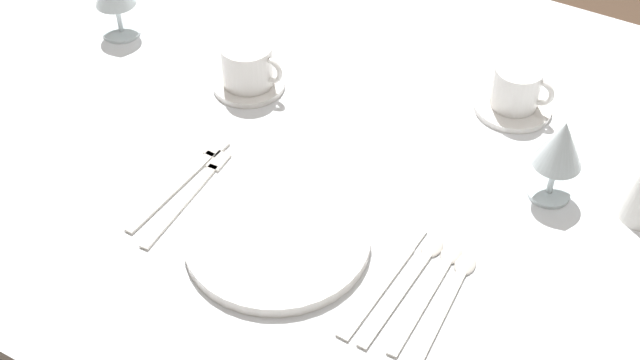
{
  "coord_description": "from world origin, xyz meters",
  "views": [
    {
      "loc": [
        0.46,
        -0.9,
        1.65
      ],
      "look_at": [
        0.01,
        -0.11,
        0.76
      ],
      "focal_mm": 48.91,
      "sensor_mm": 36.0,
      "label": 1
    }
  ],
  "objects_px": {
    "coffee_cup_left": "(248,64)",
    "coffee_cup_right": "(518,87)",
    "fork_outer": "(190,194)",
    "spoon_soup": "(411,277)",
    "dinner_plate": "(277,238)",
    "spoon_dessert": "(434,283)",
    "wine_glass_left": "(561,147)",
    "fork_inner": "(183,180)",
    "spoon_tea": "(451,294)",
    "dinner_knife": "(382,284)"
  },
  "relations": [
    {
      "from": "fork_outer",
      "to": "spoon_soup",
      "type": "height_order",
      "value": "spoon_soup"
    },
    {
      "from": "fork_inner",
      "to": "wine_glass_left",
      "type": "distance_m",
      "value": 0.55
    },
    {
      "from": "spoon_soup",
      "to": "coffee_cup_left",
      "type": "bearing_deg",
      "value": 149.77
    },
    {
      "from": "fork_outer",
      "to": "fork_inner",
      "type": "distance_m",
      "value": 0.03
    },
    {
      "from": "dinner_plate",
      "to": "wine_glass_left",
      "type": "relative_size",
      "value": 1.87
    },
    {
      "from": "dinner_knife",
      "to": "spoon_tea",
      "type": "bearing_deg",
      "value": 18.68
    },
    {
      "from": "dinner_plate",
      "to": "dinner_knife",
      "type": "relative_size",
      "value": 1.18
    },
    {
      "from": "coffee_cup_left",
      "to": "wine_glass_left",
      "type": "height_order",
      "value": "wine_glass_left"
    },
    {
      "from": "fork_inner",
      "to": "coffee_cup_left",
      "type": "distance_m",
      "value": 0.25
    },
    {
      "from": "dinner_plate",
      "to": "coffee_cup_right",
      "type": "xyz_separation_m",
      "value": [
        0.18,
        0.44,
        0.04
      ]
    },
    {
      "from": "dinner_plate",
      "to": "wine_glass_left",
      "type": "bearing_deg",
      "value": 43.03
    },
    {
      "from": "coffee_cup_right",
      "to": "wine_glass_left",
      "type": "relative_size",
      "value": 0.72
    },
    {
      "from": "dinner_plate",
      "to": "fork_outer",
      "type": "relative_size",
      "value": 1.19
    },
    {
      "from": "fork_outer",
      "to": "dinner_knife",
      "type": "xyz_separation_m",
      "value": [
        0.32,
        -0.01,
        0.0
      ]
    },
    {
      "from": "coffee_cup_left",
      "to": "wine_glass_left",
      "type": "xyz_separation_m",
      "value": [
        0.52,
        0.0,
        0.05
      ]
    },
    {
      "from": "dinner_knife",
      "to": "spoon_soup",
      "type": "height_order",
      "value": "spoon_soup"
    },
    {
      "from": "spoon_soup",
      "to": "spoon_tea",
      "type": "bearing_deg",
      "value": -1.14
    },
    {
      "from": "fork_outer",
      "to": "coffee_cup_right",
      "type": "relative_size",
      "value": 2.17
    },
    {
      "from": "dinner_knife",
      "to": "wine_glass_left",
      "type": "xyz_separation_m",
      "value": [
        0.14,
        0.27,
        0.09
      ]
    },
    {
      "from": "spoon_soup",
      "to": "wine_glass_left",
      "type": "height_order",
      "value": "wine_glass_left"
    },
    {
      "from": "coffee_cup_right",
      "to": "spoon_soup",
      "type": "bearing_deg",
      "value": -89.09
    },
    {
      "from": "fork_outer",
      "to": "coffee_cup_right",
      "type": "bearing_deg",
      "value": 50.81
    },
    {
      "from": "dinner_plate",
      "to": "spoon_soup",
      "type": "xyz_separation_m",
      "value": [
        0.19,
        0.04,
        -0.01
      ]
    },
    {
      "from": "wine_glass_left",
      "to": "dinner_knife",
      "type": "bearing_deg",
      "value": -116.65
    },
    {
      "from": "fork_outer",
      "to": "fork_inner",
      "type": "xyz_separation_m",
      "value": [
        -0.03,
        0.02,
        0.0
      ]
    },
    {
      "from": "dinner_plate",
      "to": "coffee_cup_left",
      "type": "height_order",
      "value": "coffee_cup_left"
    },
    {
      "from": "fork_inner",
      "to": "spoon_tea",
      "type": "xyz_separation_m",
      "value": [
        0.43,
        -0.0,
        0.0
      ]
    },
    {
      "from": "coffee_cup_left",
      "to": "coffee_cup_right",
      "type": "xyz_separation_m",
      "value": [
        0.41,
        0.16,
        -0.0
      ]
    },
    {
      "from": "dinner_plate",
      "to": "fork_outer",
      "type": "bearing_deg",
      "value": 173.94
    },
    {
      "from": "coffee_cup_left",
      "to": "coffee_cup_right",
      "type": "relative_size",
      "value": 1.1
    },
    {
      "from": "fork_outer",
      "to": "coffee_cup_left",
      "type": "distance_m",
      "value": 0.27
    },
    {
      "from": "spoon_tea",
      "to": "coffee_cup_right",
      "type": "relative_size",
      "value": 2.04
    },
    {
      "from": "coffee_cup_left",
      "to": "fork_outer",
      "type": "bearing_deg",
      "value": -76.26
    },
    {
      "from": "fork_outer",
      "to": "coffee_cup_left",
      "type": "bearing_deg",
      "value": 103.74
    },
    {
      "from": "spoon_soup",
      "to": "spoon_dessert",
      "type": "xyz_separation_m",
      "value": [
        0.03,
        0.0,
        -0.0
      ]
    },
    {
      "from": "spoon_soup",
      "to": "coffee_cup_right",
      "type": "xyz_separation_m",
      "value": [
        -0.01,
        0.4,
        0.04
      ]
    },
    {
      "from": "dinner_plate",
      "to": "dinner_knife",
      "type": "height_order",
      "value": "dinner_plate"
    },
    {
      "from": "fork_outer",
      "to": "spoon_tea",
      "type": "relative_size",
      "value": 1.07
    },
    {
      "from": "fork_inner",
      "to": "spoon_soup",
      "type": "bearing_deg",
      "value": 0.06
    },
    {
      "from": "spoon_tea",
      "to": "wine_glass_left",
      "type": "distance_m",
      "value": 0.26
    },
    {
      "from": "dinner_plate",
      "to": "spoon_tea",
      "type": "height_order",
      "value": "dinner_plate"
    },
    {
      "from": "dinner_knife",
      "to": "fork_outer",
      "type": "bearing_deg",
      "value": 177.85
    },
    {
      "from": "fork_inner",
      "to": "spoon_tea",
      "type": "bearing_deg",
      "value": -0.1
    },
    {
      "from": "dinner_plate",
      "to": "coffee_cup_right",
      "type": "distance_m",
      "value": 0.48
    },
    {
      "from": "spoon_tea",
      "to": "wine_glass_left",
      "type": "relative_size",
      "value": 1.47
    },
    {
      "from": "dinner_plate",
      "to": "spoon_soup",
      "type": "bearing_deg",
      "value": 10.55
    },
    {
      "from": "coffee_cup_left",
      "to": "coffee_cup_right",
      "type": "distance_m",
      "value": 0.44
    },
    {
      "from": "fork_inner",
      "to": "coffee_cup_right",
      "type": "relative_size",
      "value": 2.26
    },
    {
      "from": "dinner_plate",
      "to": "fork_inner",
      "type": "relative_size",
      "value": 1.15
    },
    {
      "from": "coffee_cup_right",
      "to": "dinner_plate",
      "type": "bearing_deg",
      "value": -112.66
    }
  ]
}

